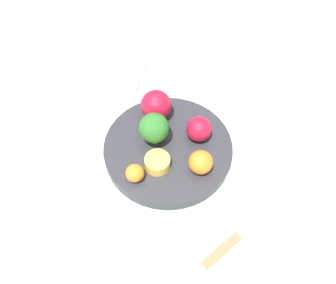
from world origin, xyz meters
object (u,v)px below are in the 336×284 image
(small_cup, at_px, (159,163))
(spoon, at_px, (222,250))
(broccoli, at_px, (153,130))
(orange_front, at_px, (135,173))
(apple_green, at_px, (156,105))
(bowl, at_px, (168,149))
(apple_red, at_px, (199,129))
(orange_back, at_px, (201,162))
(napkin, at_px, (109,77))

(small_cup, height_order, spoon, small_cup)
(broccoli, distance_m, orange_front, 0.09)
(apple_green, bearing_deg, bowl, 40.03)
(bowl, xyz_separation_m, apple_red, (-0.04, 0.05, 0.04))
(apple_red, height_order, spoon, apple_red)
(orange_back, bearing_deg, apple_red, -158.28)
(apple_red, height_order, napkin, apple_red)
(apple_red, bearing_deg, apple_green, -101.07)
(bowl, bearing_deg, orange_front, -16.63)
(apple_green, bearing_deg, apple_red, 78.93)
(bowl, relative_size, napkin, 1.46)
(apple_red, distance_m, napkin, 0.29)
(broccoli, xyz_separation_m, napkin, (-0.15, -0.19, -0.06))
(apple_green, bearing_deg, spoon, 44.82)
(broccoli, bearing_deg, orange_front, 0.90)
(bowl, xyz_separation_m, apple_green, (-0.06, -0.05, 0.04))
(bowl, height_order, apple_green, apple_green)
(bowl, distance_m, orange_front, 0.10)
(apple_green, height_order, spoon, apple_green)
(apple_red, height_order, small_cup, apple_red)
(orange_back, height_order, spoon, orange_back)
(napkin, bearing_deg, apple_red, 68.07)
(orange_front, bearing_deg, orange_back, 121.55)
(orange_front, bearing_deg, spoon, 72.23)
(orange_back, bearing_deg, bowl, -110.14)
(broccoli, bearing_deg, orange_back, 76.71)
(orange_front, bearing_deg, apple_red, 150.41)
(apple_red, height_order, orange_back, apple_red)
(apple_green, xyz_separation_m, orange_front, (0.15, 0.02, -0.01))
(broccoli, relative_size, small_cup, 1.46)
(small_cup, bearing_deg, apple_green, -154.04)
(apple_red, distance_m, spoon, 0.23)
(apple_green, bearing_deg, napkin, -117.92)
(orange_back, bearing_deg, small_cup, -71.48)
(apple_red, xyz_separation_m, spoon, (0.19, 0.11, -0.05))
(broccoli, height_order, napkin, broccoli)
(small_cup, relative_size, napkin, 0.27)
(orange_front, height_order, small_cup, orange_front)
(apple_green, bearing_deg, small_cup, 25.96)
(broccoli, distance_m, apple_green, 0.07)
(bowl, height_order, broccoli, broccoli)
(orange_front, relative_size, small_cup, 0.71)
(napkin, bearing_deg, broccoli, 50.89)
(small_cup, relative_size, spoon, 0.61)
(apple_red, xyz_separation_m, small_cup, (0.09, -0.04, -0.01))
(apple_red, height_order, orange_front, apple_red)
(broccoli, xyz_separation_m, spoon, (0.15, 0.19, -0.06))
(apple_red, bearing_deg, orange_back, 21.72)
(bowl, xyz_separation_m, napkin, (-0.15, -0.21, -0.01))
(orange_front, bearing_deg, apple_green, -170.99)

